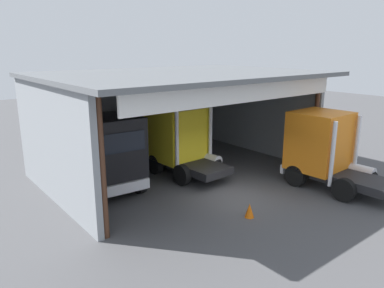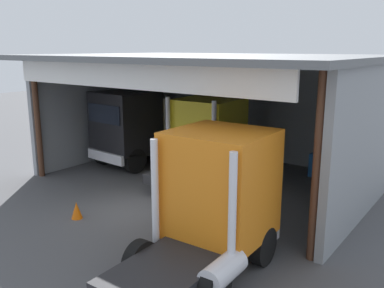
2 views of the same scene
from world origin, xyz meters
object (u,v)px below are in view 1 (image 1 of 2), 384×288
truck_orange_left_bay (325,148)px  oil_drum (113,158)px  tool_cart (195,140)px  traffic_cone (249,210)px  truck_yellow_center_bay (180,139)px  truck_black_center_left_bay (107,153)px

truck_orange_left_bay → oil_drum: truck_orange_left_bay is taller
tool_cart → traffic_cone: tool_cart is taller
traffic_cone → truck_orange_left_bay: bearing=2.4°
truck_yellow_center_bay → oil_drum: 4.12m
truck_black_center_left_bay → truck_yellow_center_bay: bearing=-172.3°
truck_orange_left_bay → truck_black_center_left_bay: bearing=145.5°
truck_yellow_center_bay → tool_cart: size_ratio=4.60×
truck_orange_left_bay → tool_cart: bearing=90.9°
truck_black_center_left_bay → oil_drum: truck_black_center_left_bay is taller
truck_black_center_left_bay → traffic_cone: bearing=122.8°
tool_cart → traffic_cone: (-4.77, -9.15, -0.22)m
truck_orange_left_bay → oil_drum: bearing=123.9°
truck_yellow_center_bay → traffic_cone: bearing=-102.7°
truck_black_center_left_bay → truck_yellow_center_bay: size_ratio=0.97×
oil_drum → tool_cart: tool_cart is taller
truck_yellow_center_bay → truck_orange_left_bay: 6.97m
truck_orange_left_bay → traffic_cone: size_ratio=8.90×
truck_yellow_center_bay → truck_black_center_left_bay: bearing=-178.3°
traffic_cone → truck_yellow_center_bay: bearing=79.7°
oil_drum → truck_yellow_center_bay: bearing=-55.7°
truck_black_center_left_bay → truck_yellow_center_bay: (4.15, 0.30, -0.06)m
tool_cart → truck_black_center_left_bay: bearing=-155.2°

